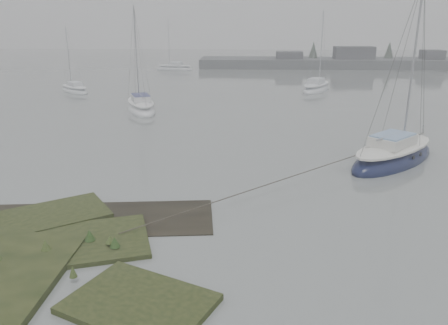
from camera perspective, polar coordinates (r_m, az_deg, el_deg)
ground at (r=40.47m, az=-1.71°, el=8.08°), size 160.00×160.00×0.00m
far_shoreline at (r=75.74m, az=21.49°, el=12.09°), size 60.00×8.00×4.15m
sailboat_main at (r=23.95m, az=21.22°, el=0.73°), size 6.53×6.56×9.83m
sailboat_white at (r=36.32m, az=-10.80°, el=7.08°), size 4.17×6.54×8.78m
sailboat_far_a at (r=48.00m, az=-18.92°, el=8.94°), size 4.64×4.67×6.99m
sailboat_far_b at (r=47.29m, az=11.96°, el=9.45°), size 4.57×6.42×8.70m
sailboat_far_c at (r=67.44m, az=-6.49°, el=12.10°), size 5.97×3.14×8.03m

